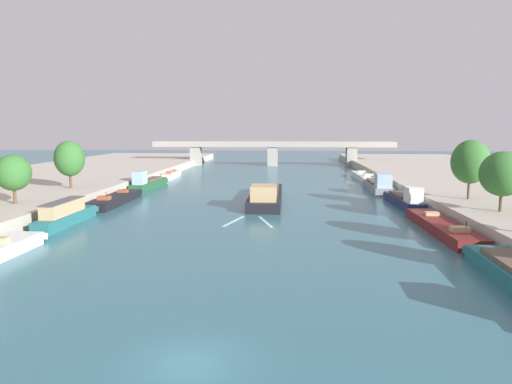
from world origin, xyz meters
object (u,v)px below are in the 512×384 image
at_px(tree_right_end_of_row, 503,174).
at_px(moored_boat_right_lone, 378,185).
at_px(tree_left_end_of_row, 13,173).
at_px(moored_boat_left_far, 148,183).
at_px(moored_boat_right_downstream, 442,227).
at_px(moored_boat_left_downstream, 116,199).
at_px(moored_boat_left_end, 66,214).
at_px(tree_right_third, 470,162).
at_px(bridge_far, 273,150).
at_px(barge_midriver, 266,195).
at_px(moored_boat_right_upstream, 405,199).
at_px(moored_boat_right_end, 364,176).
at_px(tree_left_far, 69,159).
at_px(moored_boat_left_second, 172,175).

bearing_deg(tree_right_end_of_row, moored_boat_right_lone, 103.89).
bearing_deg(tree_left_end_of_row, moored_boat_left_far, 75.95).
relative_size(moored_boat_left_far, moored_boat_right_downstream, 0.87).
relative_size(moored_boat_left_downstream, tree_left_end_of_row, 2.60).
bearing_deg(moored_boat_left_end, moored_boat_right_downstream, -1.03).
relative_size(tree_right_third, bridge_far, 0.11).
xyz_separation_m(barge_midriver, bridge_far, (-1.22, 64.12, 3.48)).
relative_size(moored_boat_right_upstream, tree_left_end_of_row, 2.31).
xyz_separation_m(moored_boat_left_end, moored_boat_right_lone, (39.58, 29.87, -0.16)).
relative_size(moored_boat_right_downstream, moored_boat_right_end, 1.03).
distance_m(moored_boat_left_end, tree_left_end_of_row, 8.89).
bearing_deg(moored_boat_right_upstream, moored_boat_left_far, 158.94).
distance_m(moored_boat_left_end, moored_boat_right_lone, 49.58).
bearing_deg(moored_boat_right_end, moored_boat_left_downstream, -139.76).
relative_size(barge_midriver, moored_boat_right_end, 1.35).
distance_m(moored_boat_right_downstream, moored_boat_right_upstream, 15.64).
bearing_deg(tree_left_far, moored_boat_left_far, 62.86).
distance_m(moored_boat_right_downstream, tree_left_far, 50.84).
height_order(tree_left_far, tree_right_end_of_row, tree_left_far).
relative_size(moored_boat_right_end, tree_right_third, 2.21).
height_order(moored_boat_left_end, bridge_far, bridge_far).
xyz_separation_m(barge_midriver, tree_right_end_of_row, (25.46, -15.60, 4.82)).
relative_size(moored_boat_left_second, moored_boat_right_downstream, 0.69).
distance_m(moored_boat_left_far, tree_left_far, 16.48).
bearing_deg(moored_boat_right_upstream, moored_boat_right_downstream, -90.78).
bearing_deg(tree_left_end_of_row, tree_left_far, 90.65).
height_order(moored_boat_left_end, moored_boat_left_second, moored_boat_left_end).
bearing_deg(tree_right_end_of_row, moored_boat_right_end, 97.74).
xyz_separation_m(moored_boat_right_upstream, bridge_far, (-20.26, 66.25, 3.54)).
relative_size(moored_boat_right_end, tree_left_end_of_row, 2.83).
height_order(moored_boat_left_second, tree_right_end_of_row, tree_right_end_of_row).
bearing_deg(barge_midriver, tree_left_far, -179.09).
height_order(moored_boat_right_downstream, bridge_far, bridge_far).
bearing_deg(moored_boat_right_end, moored_boat_left_far, -156.43).
bearing_deg(tree_right_third, moored_boat_right_end, 99.49).
xyz_separation_m(moored_boat_left_downstream, tree_left_far, (-7.60, 2.33, 5.54)).
relative_size(moored_boat_right_lone, tree_right_end_of_row, 2.48).
bearing_deg(barge_midriver, moored_boat_left_end, -141.13).
height_order(moored_boat_left_far, moored_boat_right_downstream, moored_boat_left_far).
bearing_deg(moored_boat_right_lone, tree_right_third, -70.40).
bearing_deg(moored_boat_right_lone, tree_left_end_of_row, -149.86).
bearing_deg(moored_boat_left_downstream, moored_boat_left_end, -90.39).
bearing_deg(tree_left_far, moored_boat_right_upstream, -2.01).
relative_size(moored_boat_left_second, tree_left_end_of_row, 2.02).
relative_size(moored_boat_right_end, tree_right_end_of_row, 2.56).
bearing_deg(moored_boat_left_end, moored_boat_left_second, 90.68).
bearing_deg(bridge_far, moored_boat_right_lone, -69.04).
bearing_deg(tree_left_far, tree_right_end_of_row, -15.64).
bearing_deg(moored_boat_right_downstream, bridge_far, 103.76).
distance_m(moored_boat_left_end, tree_right_third, 48.00).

